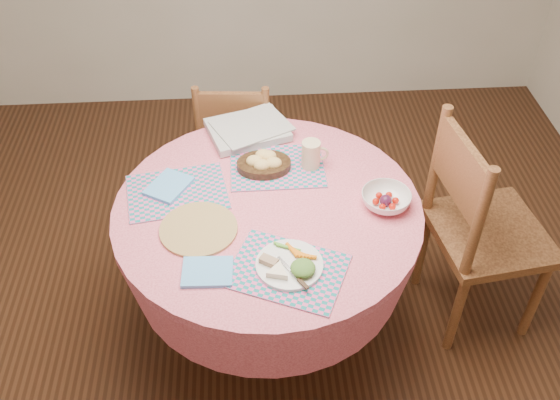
{
  "coord_description": "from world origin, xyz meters",
  "views": [
    {
      "loc": [
        -0.07,
        -1.84,
        2.43
      ],
      "look_at": [
        0.05,
        0.0,
        0.78
      ],
      "focal_mm": 40.0,
      "sensor_mm": 36.0,
      "label": 1
    }
  ],
  "objects": [
    {
      "name": "chair_right",
      "position": [
        0.91,
        0.02,
        0.55
      ],
      "size": [
        0.53,
        0.55,
        1.06
      ],
      "rotation": [
        0.0,
        0.0,
        1.71
      ],
      "color": "brown",
      "rests_on": "ground"
    },
    {
      "name": "placemat_front",
      "position": [
        0.05,
        -0.35,
        0.75
      ],
      "size": [
        0.49,
        0.44,
        0.01
      ],
      "primitive_type": "cube",
      "rotation": [
        0.0,
        0.0,
        -0.42
      ],
      "color": "#178082",
      "rests_on": "dining_table"
    },
    {
      "name": "placemat_left",
      "position": [
        -0.36,
        0.11,
        0.75
      ],
      "size": [
        0.44,
        0.36,
        0.01
      ],
      "primitive_type": "cube",
      "rotation": [
        0.0,
        0.0,
        0.16
      ],
      "color": "#178082",
      "rests_on": "dining_table"
    },
    {
      "name": "napkin_far",
      "position": [
        -0.4,
        0.14,
        0.76
      ],
      "size": [
        0.21,
        0.23,
        0.01
      ],
      "primitive_type": "cube",
      "rotation": [
        0.0,
        0.0,
        1.03
      ],
      "color": "#5DADF1",
      "rests_on": "placemat_left"
    },
    {
      "name": "newspaper_stack",
      "position": [
        -0.06,
        0.5,
        0.78
      ],
      "size": [
        0.42,
        0.37,
        0.04
      ],
      "rotation": [
        0.0,
        0.0,
        0.3
      ],
      "color": "silver",
      "rests_on": "dining_table"
    },
    {
      "name": "wicker_trivet",
      "position": [
        -0.27,
        -0.12,
        0.76
      ],
      "size": [
        0.3,
        0.3,
        0.01
      ],
      "primitive_type": "cylinder",
      "color": "#9E7644",
      "rests_on": "dining_table"
    },
    {
      "name": "placemat_back",
      "position": [
        0.05,
        0.24,
        0.75
      ],
      "size": [
        0.4,
        0.3,
        0.01
      ],
      "primitive_type": "cube",
      "rotation": [
        0.0,
        0.0,
        0.01
      ],
      "color": "#178082",
      "rests_on": "dining_table"
    },
    {
      "name": "ground",
      "position": [
        0.0,
        0.0,
        0.0
      ],
      "size": [
        4.0,
        4.0,
        0.0
      ],
      "primitive_type": "plane",
      "color": "#331C0F",
      "rests_on": "ground"
    },
    {
      "name": "napkin_near",
      "position": [
        -0.23,
        -0.34,
        0.76
      ],
      "size": [
        0.19,
        0.15,
        0.01
      ],
      "primitive_type": "cube",
      "rotation": [
        0.0,
        0.0,
        -0.04
      ],
      "color": "#5DADF1",
      "rests_on": "dining_table"
    },
    {
      "name": "latte_mug",
      "position": [
        0.2,
        0.24,
        0.82
      ],
      "size": [
        0.12,
        0.08,
        0.12
      ],
      "color": "beige",
      "rests_on": "placemat_back"
    },
    {
      "name": "dining_table",
      "position": [
        0.0,
        0.0,
        0.56
      ],
      "size": [
        1.24,
        1.24,
        0.75
      ],
      "color": "pink",
      "rests_on": "ground"
    },
    {
      "name": "fruit_bowl",
      "position": [
        0.47,
        -0.03,
        0.78
      ],
      "size": [
        0.25,
        0.25,
        0.06
      ],
      "rotation": [
        0.0,
        0.0,
        0.33
      ],
      "color": "white",
      "rests_on": "dining_table"
    },
    {
      "name": "dinner_plate",
      "position": [
        0.07,
        -0.34,
        0.77
      ],
      "size": [
        0.24,
        0.24,
        0.05
      ],
      "rotation": [
        0.0,
        0.0,
        -0.59
      ],
      "color": "white",
      "rests_on": "placemat_front"
    },
    {
      "name": "chair_back",
      "position": [
        -0.13,
        0.82,
        0.46
      ],
      "size": [
        0.43,
        0.42,
        0.87
      ],
      "rotation": [
        0.0,
        0.0,
        3.06
      ],
      "color": "brown",
      "rests_on": "ground"
    },
    {
      "name": "bread_bowl",
      "position": [
        -0.0,
        0.24,
        0.79
      ],
      "size": [
        0.23,
        0.23,
        0.08
      ],
      "color": "black",
      "rests_on": "placemat_back"
    }
  ]
}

